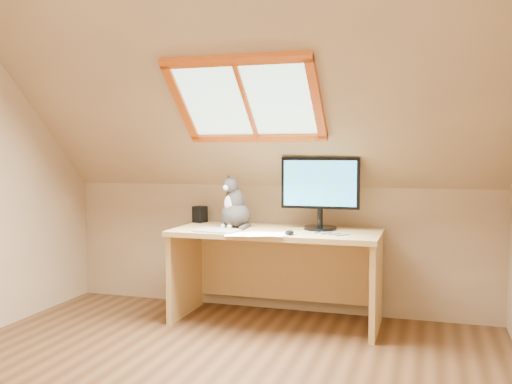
% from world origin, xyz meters
% --- Properties ---
extents(room_shell, '(3.52, 3.52, 2.41)m').
position_xyz_m(room_shell, '(0.00, -0.09, 1.43)').
color(room_shell, tan).
rests_on(room_shell, ground).
extents(desk, '(1.53, 0.67, 0.70)m').
position_xyz_m(desk, '(0.12, 1.45, 0.48)').
color(desk, '#D9B567').
rests_on(desk, ground).
extents(monitor, '(0.58, 0.24, 0.53)m').
position_xyz_m(monitor, '(0.43, 1.49, 1.00)').
color(monitor, black).
rests_on(monitor, desk).
extents(cat, '(0.31, 0.34, 0.41)m').
position_xyz_m(cat, '(-0.22, 1.43, 0.84)').
color(cat, '#423D3A').
rests_on(cat, desk).
extents(desk_speaker, '(0.12, 0.12, 0.13)m').
position_xyz_m(desk_speaker, '(-0.59, 1.63, 0.76)').
color(desk_speaker, black).
rests_on(desk_speaker, desk).
extents(graphics_tablet, '(0.32, 0.24, 0.01)m').
position_xyz_m(graphics_tablet, '(-0.27, 1.17, 0.70)').
color(graphics_tablet, '#B2B2B7').
rests_on(graphics_tablet, desk).
extents(mouse, '(0.06, 0.10, 0.03)m').
position_xyz_m(mouse, '(0.28, 1.15, 0.71)').
color(mouse, black).
rests_on(mouse, desk).
extents(papers, '(0.35, 0.30, 0.01)m').
position_xyz_m(papers, '(0.07, 1.12, 0.70)').
color(papers, white).
rests_on(papers, desk).
extents(cables, '(0.51, 0.26, 0.01)m').
position_xyz_m(cables, '(0.45, 1.26, 0.70)').
color(cables, silver).
rests_on(cables, desk).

